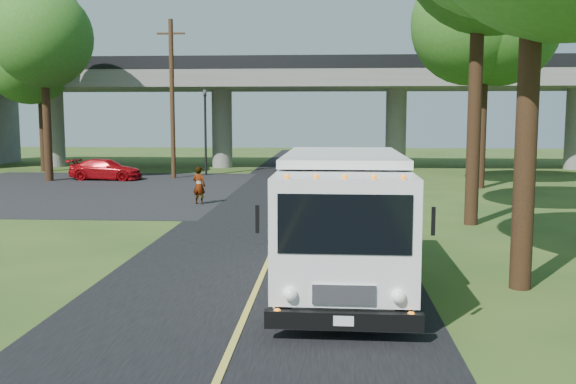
# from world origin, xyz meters

# --- Properties ---
(ground) EXTENTS (120.00, 120.00, 0.00)m
(ground) POSITION_xyz_m (0.00, 0.00, 0.00)
(ground) COLOR #294719
(ground) RESTS_ON ground
(road) EXTENTS (7.00, 90.00, 0.02)m
(road) POSITION_xyz_m (0.00, 10.00, 0.01)
(road) COLOR black
(road) RESTS_ON ground
(parking_lot) EXTENTS (16.00, 18.00, 0.01)m
(parking_lot) POSITION_xyz_m (-11.00, 18.00, 0.01)
(parking_lot) COLOR black
(parking_lot) RESTS_ON ground
(lane_line) EXTENTS (0.12, 90.00, 0.01)m
(lane_line) POSITION_xyz_m (0.00, 10.00, 0.03)
(lane_line) COLOR gold
(lane_line) RESTS_ON road
(overpass) EXTENTS (54.00, 10.00, 7.30)m
(overpass) POSITION_xyz_m (0.00, 32.00, 4.56)
(overpass) COLOR slate
(overpass) RESTS_ON ground
(traffic_signal) EXTENTS (0.18, 0.22, 5.20)m
(traffic_signal) POSITION_xyz_m (-6.00, 26.00, 3.20)
(traffic_signal) COLOR black
(traffic_signal) RESTS_ON ground
(utility_pole) EXTENTS (1.60, 0.26, 9.00)m
(utility_pole) POSITION_xyz_m (-7.50, 24.00, 4.59)
(utility_pole) COLOR #472D19
(utility_pole) RESTS_ON ground
(tree_right_far) EXTENTS (5.77, 5.67, 10.99)m
(tree_right_far) POSITION_xyz_m (9.21, 19.84, 8.30)
(tree_right_far) COLOR #382314
(tree_right_far) RESTS_ON ground
(tree_left_lot) EXTENTS (5.60, 5.50, 10.50)m
(tree_left_lot) POSITION_xyz_m (-13.79, 21.84, 7.90)
(tree_left_lot) COLOR #382314
(tree_left_lot) RESTS_ON ground
(tree_left_far) EXTENTS (5.26, 5.16, 9.89)m
(tree_left_far) POSITION_xyz_m (-16.79, 27.84, 7.45)
(tree_left_far) COLOR #382314
(tree_left_far) RESTS_ON ground
(step_van) EXTENTS (2.55, 6.73, 2.81)m
(step_van) POSITION_xyz_m (1.78, 0.72, 1.53)
(step_van) COLOR white
(step_van) RESTS_ON ground
(red_sedan) EXTENTS (4.21, 2.01, 1.18)m
(red_sedan) POSITION_xyz_m (-11.06, 22.77, 0.59)
(red_sedan) COLOR #AE0A10
(red_sedan) RESTS_ON ground
(pedestrian) EXTENTS (0.66, 0.55, 1.55)m
(pedestrian) POSITION_xyz_m (-3.80, 13.22, 0.78)
(pedestrian) COLOR gray
(pedestrian) RESTS_ON ground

